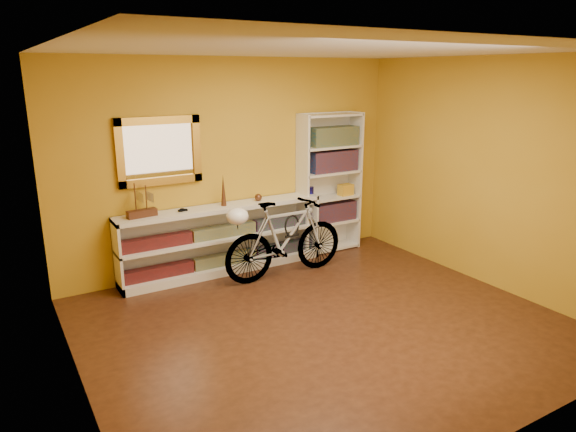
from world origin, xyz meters
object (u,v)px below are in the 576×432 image
console_unit (224,239)px  bookcase (329,183)px  bicycle (285,238)px  helmet (237,216)px

console_unit → bookcase: bearing=0.9°
bicycle → helmet: 0.72m
bicycle → bookcase: bearing=-62.4°
bookcase → bicycle: bearing=-152.2°
bookcase → bicycle: (-1.02, -0.54, -0.47)m
bookcase → bicycle: 1.24m
bicycle → console_unit: bearing=48.7°
console_unit → helmet: bearing=-94.7°
console_unit → bookcase: bookcase is taller
console_unit → helmet: size_ratio=10.16×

